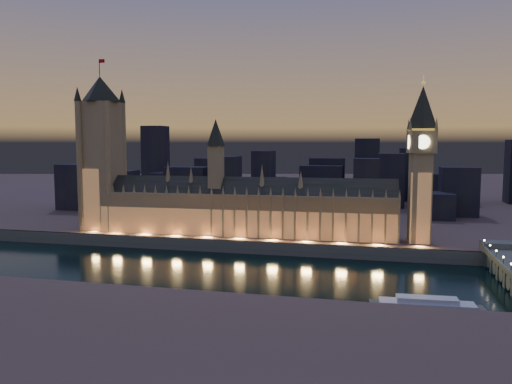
% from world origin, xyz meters
% --- Properties ---
extents(ground_plane, '(2000.00, 2000.00, 0.00)m').
position_xyz_m(ground_plane, '(0.00, 0.00, 0.00)').
color(ground_plane, black).
rests_on(ground_plane, ground).
extents(north_bank, '(2000.00, 960.00, 8.00)m').
position_xyz_m(north_bank, '(0.00, 520.00, 4.00)').
color(north_bank, '#4D3E2D').
rests_on(north_bank, ground).
extents(embankment_wall, '(2000.00, 2.50, 8.00)m').
position_xyz_m(embankment_wall, '(0.00, 41.00, 4.00)').
color(embankment_wall, '#40574A').
rests_on(embankment_wall, ground).
extents(palace_of_westminster, '(202.00, 25.46, 78.00)m').
position_xyz_m(palace_of_westminster, '(-5.47, 61.75, 26.37)').
color(palace_of_westminster, '#937D52').
rests_on(palace_of_westminster, north_bank).
extents(victoria_tower, '(31.68, 31.68, 120.80)m').
position_xyz_m(victoria_tower, '(-110.00, 61.92, 67.93)').
color(victoria_tower, '#937D52').
rests_on(victoria_tower, north_bank).
extents(elizabeth_tower, '(18.00, 18.00, 103.12)m').
position_xyz_m(elizabeth_tower, '(108.00, 61.92, 65.37)').
color(elizabeth_tower, '#937D52').
rests_on(elizabeth_tower, north_bank).
extents(river_boat, '(48.16, 13.65, 4.50)m').
position_xyz_m(river_boat, '(102.89, -42.68, 1.56)').
color(river_boat, '#40574A').
rests_on(river_boat, ground).
extents(city_backdrop, '(474.18, 215.63, 82.25)m').
position_xyz_m(city_backdrop, '(33.32, 248.03, 31.32)').
color(city_backdrop, black).
rests_on(city_backdrop, north_bank).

